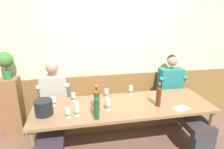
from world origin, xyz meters
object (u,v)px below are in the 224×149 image
at_px(wine_glass_right_end, 131,89).
at_px(wine_glass_mid_right, 107,92).
at_px(ice_bucket, 44,108).
at_px(potted_plant, 5,62).
at_px(wine_bottle_clear_water, 159,96).
at_px(wall_bench, 114,111).
at_px(wine_bottle_green_tall, 96,107).
at_px(person_right_seat, 53,108).
at_px(water_tumbler_right, 77,106).
at_px(wine_glass_left_end, 68,111).
at_px(wine_bottle_amber_mid, 97,100).
at_px(wine_glass_by_bottle, 108,103).
at_px(person_left_seat, 178,97).
at_px(wine_glass_near_bucket, 77,110).
at_px(wine_glass_center_front, 53,100).
at_px(dining_table, 123,109).
at_px(wine_glass_mid_left, 73,96).

bearing_deg(wine_glass_right_end, wine_glass_mid_right, -175.41).
xyz_separation_m(ice_bucket, potted_plant, (-0.65, 0.81, 0.45)).
bearing_deg(wine_bottle_clear_water, ice_bucket, 178.35).
bearing_deg(wall_bench, wine_bottle_green_tall, -112.95).
xyz_separation_m(person_right_seat, ice_bucket, (-0.05, -0.42, 0.23)).
distance_m(wall_bench, wine_bottle_green_tall, 1.27).
bearing_deg(wine_bottle_green_tall, water_tumbler_right, 127.73).
bearing_deg(wine_glass_left_end, wall_bench, 49.69).
bearing_deg(wine_bottle_amber_mid, wine_glass_by_bottle, -8.56).
bearing_deg(wine_bottle_clear_water, wine_glass_right_end, 122.08).
bearing_deg(wall_bench, wine_glass_right_end, -61.52).
height_order(person_left_seat, wine_glass_by_bottle, person_left_seat).
bearing_deg(wine_glass_right_end, water_tumbler_right, -160.25).
xyz_separation_m(ice_bucket, wine_glass_near_bucket, (0.43, -0.12, -0.01)).
xyz_separation_m(wine_bottle_clear_water, potted_plant, (-2.23, 0.86, 0.40)).
relative_size(wine_glass_center_front, wine_glass_near_bucket, 1.02).
bearing_deg(wine_glass_by_bottle, wine_bottle_clear_water, 0.15).
bearing_deg(wine_glass_near_bucket, dining_table, 16.36).
bearing_deg(potted_plant, ice_bucket, -51.33).
bearing_deg(wine_glass_mid_right, wine_glass_near_bucket, -133.67).
relative_size(person_right_seat, ice_bucket, 5.60).
relative_size(wine_glass_left_end, wine_glass_near_bucket, 1.07).
bearing_deg(person_left_seat, wine_glass_center_front, -174.91).
bearing_deg(person_right_seat, wine_bottle_green_tall, -46.63).
height_order(person_right_seat, wine_glass_center_front, person_right_seat).
bearing_deg(ice_bucket, wall_bench, 35.33).
height_order(wine_glass_right_end, water_tumbler_right, wine_glass_right_end).
distance_m(wine_bottle_clear_water, wine_glass_left_end, 1.28).
distance_m(person_left_seat, wine_glass_near_bucket, 1.85).
xyz_separation_m(wall_bench, wine_glass_right_end, (0.20, -0.38, 0.59)).
distance_m(person_left_seat, water_tumbler_right, 1.80).
height_order(person_right_seat, potted_plant, potted_plant).
relative_size(wine_glass_center_front, wine_glass_left_end, 0.95).
xyz_separation_m(wine_glass_mid_left, wine_glass_near_bucket, (0.05, -0.46, 0.00)).
distance_m(ice_bucket, wine_glass_left_end, 0.35).
relative_size(wall_bench, wine_bottle_clear_water, 8.28).
distance_m(person_left_seat, wine_bottle_green_tall, 1.67).
bearing_deg(wine_glass_right_end, wine_glass_left_end, -150.97).
xyz_separation_m(person_right_seat, wine_glass_near_bucket, (0.37, -0.54, 0.22)).
height_order(wall_bench, wine_glass_near_bucket, wall_bench).
xyz_separation_m(person_left_seat, ice_bucket, (-2.18, -0.42, 0.23)).
height_order(wine_bottle_clear_water, wine_glass_right_end, wine_bottle_clear_water).
bearing_deg(wine_glass_near_bucket, wine_glass_mid_left, 95.85).
distance_m(ice_bucket, potted_plant, 1.13).
bearing_deg(wall_bench, wine_glass_left_end, -130.31).
height_order(wall_bench, wine_glass_mid_left, wall_bench).
bearing_deg(wine_bottle_amber_mid, wine_bottle_green_tall, -97.34).
xyz_separation_m(dining_table, wine_glass_near_bucket, (-0.67, -0.20, 0.16)).
height_order(person_left_seat, wine_glass_mid_right, person_left_seat).
xyz_separation_m(person_left_seat, wine_glass_left_end, (-1.87, -0.57, 0.23)).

